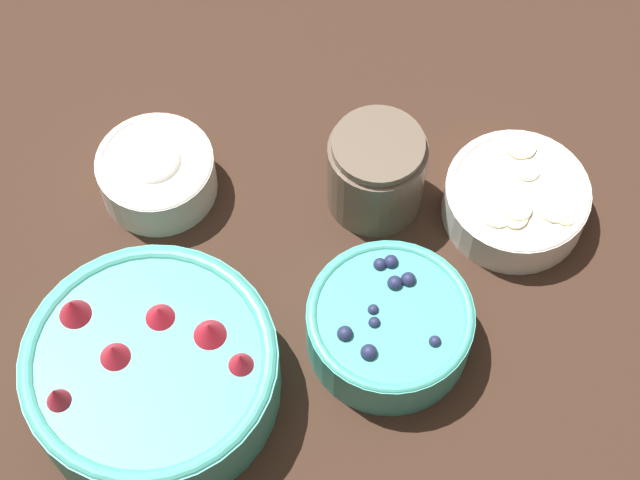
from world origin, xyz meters
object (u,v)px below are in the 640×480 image
jar_chocolate (376,173)px  bowl_blueberries (389,324)px  bowl_bananas (516,199)px  bowl_strawberries (152,370)px  bowl_cream (156,171)px

jar_chocolate → bowl_blueberries: bearing=0.1°
bowl_blueberries → jar_chocolate: bearing=-179.9°
bowl_bananas → jar_chocolate: (-0.03, -0.14, 0.02)m
bowl_bananas → bowl_blueberries: bearing=-46.0°
bowl_strawberries → bowl_bananas: bowl_strawberries is taller
bowl_cream → jar_chocolate: size_ratio=1.21×
jar_chocolate → bowl_strawberries: bearing=-47.5°
bowl_blueberries → bowl_bananas: (-0.13, 0.14, -0.01)m
bowl_blueberries → jar_chocolate: 0.16m
bowl_blueberries → bowl_bananas: 0.19m
jar_chocolate → bowl_bananas: bearing=79.1°
bowl_cream → bowl_bananas: bearing=82.3°
bowl_cream → jar_chocolate: 0.22m
bowl_blueberries → bowl_cream: size_ratio=1.31×
bowl_strawberries → jar_chocolate: (-0.20, 0.21, 0.00)m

